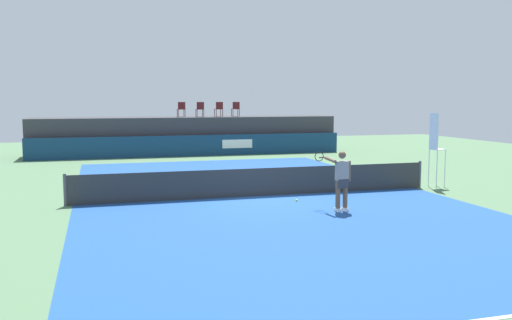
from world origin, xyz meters
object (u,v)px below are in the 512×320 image
Objects in this scene: net_post_far at (420,174)px; tennis_player at (341,179)px; umpire_chair at (436,145)px; net_post_near at (65,190)px; spectator_chair_far_left at (181,109)px; spectator_chair_right at (236,108)px; spectator_chair_left at (200,109)px; spectator_chair_center at (219,108)px; tennis_ball at (297,200)px.

net_post_far is 0.56× the size of tennis_player.
umpire_chair reaches higher than net_post_near.
spectator_chair_far_left is 16.49m from net_post_near.
spectator_chair_right is 0.89× the size of net_post_far.
spectator_chair_right is at bearing 103.69° from umpire_chair.
spectator_chair_far_left is 0.32× the size of umpire_chair.
spectator_chair_center is (1.19, 0.15, 0.00)m from spectator_chair_left.
spectator_chair_center is 1.16m from spectator_chair_right.
spectator_chair_right is 0.32× the size of umpire_chair.
spectator_chair_right is at bearing 2.19° from spectator_chair_far_left.
spectator_chair_right is at bearing 85.44° from tennis_player.
spectator_chair_left is 0.89× the size of net_post_near.
spectator_chair_far_left is at bearing 115.04° from umpire_chair.
spectator_chair_far_left is 1.00× the size of spectator_chair_center.
umpire_chair is (4.87, -15.11, -1.11)m from spectator_chair_center.
spectator_chair_left reaches higher than net_post_far.
umpire_chair is 1.25m from net_post_far.
spectator_chair_center is 0.89× the size of net_post_near.
net_post_near is at bearing 158.54° from tennis_player.
spectator_chair_right reaches higher than net_post_far.
net_post_far is at bearing -69.97° from spectator_chair_left.
net_post_near is at bearing 169.91° from tennis_ball.
spectator_chair_far_left is at bearing 163.93° from spectator_chair_left.
spectator_chair_right is at bearing 101.53° from net_post_far.
spectator_chair_left is 2.35m from spectator_chair_right.
umpire_chair is 40.59× the size of tennis_ball.
spectator_chair_left is 1.00× the size of spectator_chair_right.
tennis_ball is at bearing -10.09° from net_post_near.
tennis_player is (-5.22, -3.04, -0.63)m from umpire_chair.
spectator_chair_right reaches higher than umpire_chair.
net_post_far is at bearing 0.00° from net_post_near.
spectator_chair_left and spectator_chair_center have the same top height.
net_post_far is 14.71× the size of tennis_ball.
spectator_chair_center reaches higher than tennis_player.
spectator_chair_center is at bearing 61.65° from net_post_near.
tennis_ball is at bearing -85.81° from spectator_chair_far_left.
spectator_chair_center is 17.29m from net_post_near.
spectator_chair_left reaches higher than tennis_player.
spectator_chair_left is at bearing 92.66° from tennis_player.
spectator_chair_center is at bearing 7.40° from spectator_chair_left.
tennis_player is (1.91, -18.31, -1.73)m from spectator_chair_far_left.
tennis_player is at bearing -149.76° from umpire_chair.
spectator_chair_far_left is 13.06× the size of tennis_ball.
spectator_chair_right is 18.58m from tennis_player.
tennis_ball is (1.21, -16.51, -2.66)m from spectator_chair_far_left.
spectator_chair_far_left is at bearing 94.19° from tennis_ball.
spectator_chair_center reaches higher than net_post_near.
tennis_player is 26.03× the size of tennis_ball.
spectator_chair_right is 0.89× the size of net_post_near.
tennis_player reaches higher than net_post_near.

